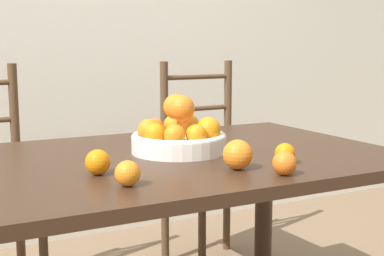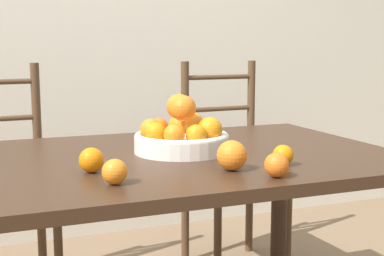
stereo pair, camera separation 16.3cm
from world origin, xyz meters
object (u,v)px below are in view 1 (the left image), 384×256
object	(u,v)px
fruit_bowl	(179,135)
orange_loose_3	(128,173)
chair_right	(211,173)
orange_loose_0	(238,155)
orange_loose_4	(284,163)
orange_loose_1	(98,162)
orange_loose_2	(285,153)

from	to	relation	value
fruit_bowl	orange_loose_3	xyz separation A→B (m)	(-0.30, -0.33, -0.03)
fruit_bowl	chair_right	bearing A→B (deg)	54.16
orange_loose_0	chair_right	world-z (taller)	chair_right
fruit_bowl	orange_loose_4	bearing A→B (deg)	-74.93
orange_loose_1	orange_loose_4	bearing A→B (deg)	-27.83
orange_loose_4	chair_right	size ratio (longest dim) A/B	0.06
orange_loose_0	orange_loose_1	distance (m)	0.38
orange_loose_0	orange_loose_4	xyz separation A→B (m)	(0.07, -0.11, -0.01)
fruit_bowl	orange_loose_3	distance (m)	0.44
orange_loose_0	orange_loose_1	size ratio (longest dim) A/B	1.23
fruit_bowl	orange_loose_2	world-z (taller)	fruit_bowl
orange_loose_2	orange_loose_3	world-z (taller)	orange_loose_3
orange_loose_4	orange_loose_0	bearing A→B (deg)	122.79
orange_loose_1	orange_loose_3	distance (m)	0.15
orange_loose_4	chair_right	bearing A→B (deg)	69.65
orange_loose_0	orange_loose_4	world-z (taller)	orange_loose_0
orange_loose_2	orange_loose_4	xyz separation A→B (m)	(-0.09, -0.11, 0.00)
chair_right	fruit_bowl	bearing A→B (deg)	-129.02
fruit_bowl	orange_loose_0	distance (m)	0.30
orange_loose_0	orange_loose_1	world-z (taller)	orange_loose_0
orange_loose_4	orange_loose_1	bearing A→B (deg)	152.17
orange_loose_0	fruit_bowl	bearing A→B (deg)	97.03
orange_loose_0	orange_loose_2	distance (m)	0.16
fruit_bowl	orange_loose_2	distance (m)	0.36
orange_loose_1	orange_loose_4	distance (m)	0.49
orange_loose_1	orange_loose_2	xyz separation A→B (m)	(0.53, -0.12, -0.00)
chair_right	orange_loose_1	bearing A→B (deg)	-136.36
orange_loose_0	orange_loose_2	xyz separation A→B (m)	(0.16, 0.00, -0.01)
orange_loose_2	orange_loose_3	size ratio (longest dim) A/B	0.94
orange_loose_2	orange_loose_4	distance (m)	0.14
fruit_bowl	orange_loose_1	xyz separation A→B (m)	(-0.33, -0.18, -0.02)
fruit_bowl	orange_loose_2	size ratio (longest dim) A/B	5.07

